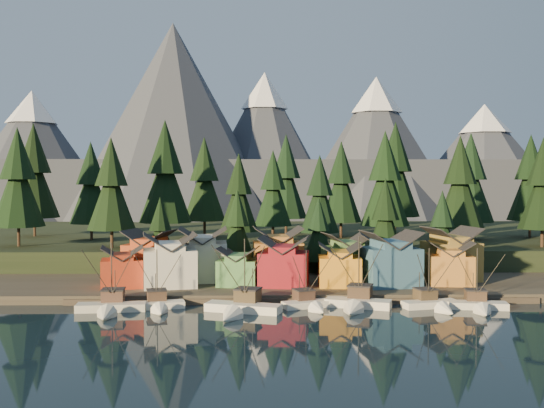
{
  "coord_description": "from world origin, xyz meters",
  "views": [
    {
      "loc": [
        -7.27,
        -85.97,
        20.4
      ],
      "look_at": [
        -4.94,
        30.0,
        16.35
      ],
      "focal_mm": 40.0,
      "sensor_mm": 36.0,
      "label": 1
    }
  ],
  "objects_px": {
    "boat_3": "(310,296)",
    "house_front_1": "(170,258)",
    "boat_2": "(240,299)",
    "house_back_0": "(150,253)",
    "boat_0": "(110,299)",
    "boat_4": "(357,294)",
    "boat_1": "(158,297)",
    "house_front_0": "(122,266)",
    "house_back_1": "(203,253)",
    "boat_6": "(479,297)",
    "boat_5": "(434,296)"
  },
  "relations": [
    {
      "from": "boat_3",
      "to": "house_front_1",
      "type": "height_order",
      "value": "house_front_1"
    },
    {
      "from": "boat_2",
      "to": "boat_3",
      "type": "bearing_deg",
      "value": 35.82
    },
    {
      "from": "boat_2",
      "to": "house_back_0",
      "type": "height_order",
      "value": "boat_2"
    },
    {
      "from": "boat_0",
      "to": "boat_4",
      "type": "height_order",
      "value": "boat_4"
    },
    {
      "from": "boat_1",
      "to": "boat_4",
      "type": "distance_m",
      "value": 32.13
    },
    {
      "from": "boat_1",
      "to": "house_back_0",
      "type": "distance_m",
      "value": 23.77
    },
    {
      "from": "boat_0",
      "to": "house_back_0",
      "type": "bearing_deg",
      "value": 80.83
    },
    {
      "from": "house_front_0",
      "to": "house_front_1",
      "type": "height_order",
      "value": "house_front_1"
    },
    {
      "from": "boat_4",
      "to": "boat_3",
      "type": "bearing_deg",
      "value": -163.09
    },
    {
      "from": "house_back_0",
      "to": "house_back_1",
      "type": "bearing_deg",
      "value": -2.9
    },
    {
      "from": "house_front_0",
      "to": "boat_6",
      "type": "bearing_deg",
      "value": -25.07
    },
    {
      "from": "boat_3",
      "to": "house_front_1",
      "type": "xyz_separation_m",
      "value": [
        -24.59,
        12.97,
        4.56
      ]
    },
    {
      "from": "boat_0",
      "to": "house_front_1",
      "type": "height_order",
      "value": "house_front_1"
    },
    {
      "from": "boat_5",
      "to": "house_back_1",
      "type": "xyz_separation_m",
      "value": [
        -39.24,
        19.98,
        4.86
      ]
    },
    {
      "from": "boat_2",
      "to": "boat_3",
      "type": "relative_size",
      "value": 1.28
    },
    {
      "from": "house_front_0",
      "to": "boat_2",
      "type": "bearing_deg",
      "value": -48.0
    },
    {
      "from": "boat_2",
      "to": "house_back_1",
      "type": "height_order",
      "value": "house_back_1"
    },
    {
      "from": "boat_5",
      "to": "house_back_0",
      "type": "xyz_separation_m",
      "value": [
        -50.05,
        22.99,
        4.51
      ]
    },
    {
      "from": "boat_4",
      "to": "house_front_1",
      "type": "xyz_separation_m",
      "value": [
        -32.2,
        13.25,
        4.12
      ]
    },
    {
      "from": "boat_4",
      "to": "boat_6",
      "type": "xyz_separation_m",
      "value": [
        19.41,
        -1.44,
        -0.42
      ]
    },
    {
      "from": "boat_5",
      "to": "house_front_1",
      "type": "xyz_separation_m",
      "value": [
        -44.69,
        13.56,
        4.57
      ]
    },
    {
      "from": "boat_4",
      "to": "house_front_0",
      "type": "bearing_deg",
      "value": -178.29
    },
    {
      "from": "boat_1",
      "to": "boat_5",
      "type": "bearing_deg",
      "value": -14.79
    },
    {
      "from": "boat_0",
      "to": "boat_5",
      "type": "distance_m",
      "value": 51.82
    },
    {
      "from": "house_front_1",
      "to": "house_back_1",
      "type": "bearing_deg",
      "value": 38.17
    },
    {
      "from": "boat_2",
      "to": "boat_4",
      "type": "xyz_separation_m",
      "value": [
        18.79,
        3.33,
        0.17
      ]
    },
    {
      "from": "boat_3",
      "to": "boat_6",
      "type": "bearing_deg",
      "value": -23.81
    },
    {
      "from": "boat_6",
      "to": "house_front_0",
      "type": "bearing_deg",
      "value": 175.27
    },
    {
      "from": "boat_5",
      "to": "house_back_0",
      "type": "relative_size",
      "value": 1.04
    },
    {
      "from": "boat_3",
      "to": "boat_4",
      "type": "relative_size",
      "value": 0.81
    },
    {
      "from": "boat_3",
      "to": "house_back_0",
      "type": "xyz_separation_m",
      "value": [
        -29.95,
        22.4,
        4.49
      ]
    },
    {
      "from": "boat_3",
      "to": "boat_6",
      "type": "xyz_separation_m",
      "value": [
        27.02,
        -1.72,
        0.02
      ]
    },
    {
      "from": "boat_0",
      "to": "house_back_0",
      "type": "height_order",
      "value": "house_back_0"
    },
    {
      "from": "boat_1",
      "to": "house_back_0",
      "type": "xyz_separation_m",
      "value": [
        -5.42,
        22.7,
        4.47
      ]
    },
    {
      "from": "boat_6",
      "to": "house_back_1",
      "type": "distance_m",
      "value": 50.99
    },
    {
      "from": "boat_6",
      "to": "house_front_0",
      "type": "height_order",
      "value": "boat_6"
    },
    {
      "from": "boat_4",
      "to": "house_back_0",
      "type": "distance_m",
      "value": 44.06
    },
    {
      "from": "boat_5",
      "to": "house_front_0",
      "type": "relative_size",
      "value": 1.25
    },
    {
      "from": "boat_6",
      "to": "boat_0",
      "type": "bearing_deg",
      "value": -170.82
    },
    {
      "from": "boat_0",
      "to": "boat_1",
      "type": "distance_m",
      "value": 7.47
    },
    {
      "from": "boat_4",
      "to": "house_front_0",
      "type": "xyz_separation_m",
      "value": [
        -40.71,
        12.69,
        2.9
      ]
    },
    {
      "from": "boat_2",
      "to": "boat_4",
      "type": "bearing_deg",
      "value": 27.98
    },
    {
      "from": "boat_0",
      "to": "boat_5",
      "type": "height_order",
      "value": "boat_0"
    },
    {
      "from": "house_back_0",
      "to": "boat_0",
      "type": "bearing_deg",
      "value": -81.35
    },
    {
      "from": "boat_0",
      "to": "boat_3",
      "type": "relative_size",
      "value": 1.17
    },
    {
      "from": "boat_2",
      "to": "boat_6",
      "type": "distance_m",
      "value": 38.25
    },
    {
      "from": "boat_4",
      "to": "house_front_1",
      "type": "distance_m",
      "value": 35.06
    },
    {
      "from": "house_back_1",
      "to": "house_front_1",
      "type": "bearing_deg",
      "value": -134.73
    },
    {
      "from": "boat_0",
      "to": "house_front_1",
      "type": "distance_m",
      "value": 17.51
    },
    {
      "from": "house_back_0",
      "to": "house_back_1",
      "type": "height_order",
      "value": "house_back_1"
    }
  ]
}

